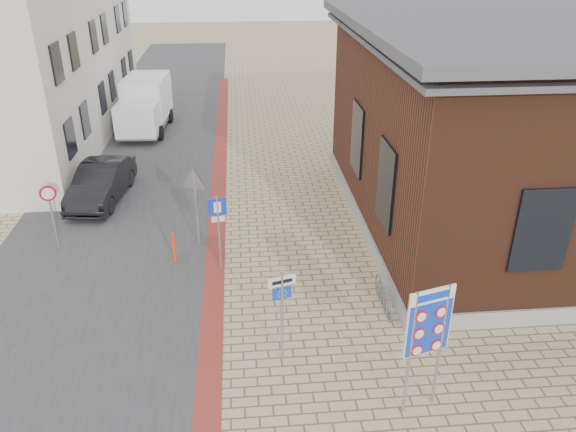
{
  "coord_description": "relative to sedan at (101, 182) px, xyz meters",
  "views": [
    {
      "loc": [
        -1.09,
        -10.18,
        9.05
      ],
      "look_at": [
        0.15,
        3.49,
        2.2
      ],
      "focal_mm": 35.0,
      "sensor_mm": 36.0,
      "label": 1
    }
  ],
  "objects": [
    {
      "name": "ground",
      "position": [
        6.36,
        -9.92,
        -0.72
      ],
      "size": [
        120.0,
        120.0,
        0.0
      ],
      "primitive_type": "plane",
      "color": "tan",
      "rests_on": "ground"
    },
    {
      "name": "road_strip",
      "position": [
        0.86,
        5.08,
        -0.71
      ],
      "size": [
        7.0,
        60.0,
        0.02
      ],
      "primitive_type": "cube",
      "color": "#38383A",
      "rests_on": "ground"
    },
    {
      "name": "curb_strip",
      "position": [
        4.36,
        0.08,
        -0.7
      ],
      "size": [
        0.6,
        40.0,
        0.02
      ],
      "primitive_type": "cube",
      "color": "maroon",
      "rests_on": "ground"
    },
    {
      "name": "brick_building",
      "position": [
        15.35,
        -2.92,
        2.77
      ],
      "size": [
        13.0,
        13.0,
        6.8
      ],
      "color": "gray",
      "rests_on": "ground"
    },
    {
      "name": "townhouse_mid",
      "position": [
        -4.63,
        8.08,
        3.85
      ],
      "size": [
        7.4,
        6.4,
        9.1
      ],
      "color": "beige",
      "rests_on": "ground"
    },
    {
      "name": "townhouse_far",
      "position": [
        -4.63,
        14.08,
        3.45
      ],
      "size": [
        7.4,
        6.4,
        8.3
      ],
      "color": "beige",
      "rests_on": "ground"
    },
    {
      "name": "bike_rack",
      "position": [
        9.01,
        -7.72,
        -0.45
      ],
      "size": [
        0.08,
        1.8,
        0.6
      ],
      "color": "slate",
      "rests_on": "ground"
    },
    {
      "name": "sedan",
      "position": [
        0.0,
        0.0,
        0.0
      ],
      "size": [
        2.01,
        4.49,
        1.43
      ],
      "primitive_type": "imported",
      "rotation": [
        0.0,
        0.0,
        -0.12
      ],
      "color": "black",
      "rests_on": "ground"
    },
    {
      "name": "box_truck",
      "position": [
        0.54,
        8.6,
        0.64
      ],
      "size": [
        2.39,
        5.13,
        2.62
      ],
      "rotation": [
        0.0,
        0.0,
        -0.06
      ],
      "color": "slate",
      "rests_on": "ground"
    },
    {
      "name": "border_sign",
      "position": [
        8.86,
        -11.42,
        1.46
      ],
      "size": [
        1.0,
        0.33,
        3.02
      ],
      "rotation": [
        0.0,
        0.0,
        0.28
      ],
      "color": "gray",
      "rests_on": "ground"
    },
    {
      "name": "essen_sign",
      "position": [
        6.09,
        -9.62,
        0.9
      ],
      "size": [
        0.64,
        0.22,
        2.45
      ],
      "rotation": [
        0.0,
        0.0,
        0.28
      ],
      "color": "gray",
      "rests_on": "ground"
    },
    {
      "name": "parking_sign",
      "position": [
        4.56,
        -5.42,
        0.92
      ],
      "size": [
        0.53,
        0.13,
        2.42
      ],
      "rotation": [
        0.0,
        0.0,
        0.18
      ],
      "color": "gray",
      "rests_on": "ground"
    },
    {
      "name": "yield_sign",
      "position": [
        3.83,
        -3.92,
        1.35
      ],
      "size": [
        0.9,
        0.44,
        2.69
      ],
      "rotation": [
        0.0,
        0.0,
        -0.41
      ],
      "color": "gray",
      "rests_on": "ground"
    },
    {
      "name": "speed_sign",
      "position": [
        -0.71,
        -3.64,
        0.73
      ],
      "size": [
        0.5,
        0.18,
        2.18
      ],
      "rotation": [
        0.0,
        0.0,
        0.29
      ],
      "color": "gray",
      "rests_on": "ground"
    },
    {
      "name": "bollard",
      "position": [
        3.15,
        -4.92,
        -0.21
      ],
      "size": [
        0.1,
        0.1,
        1.02
      ],
      "primitive_type": "cylinder",
      "rotation": [
        0.0,
        0.0,
        -0.09
      ],
      "color": "#FF3B0D",
      "rests_on": "ground"
    }
  ]
}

